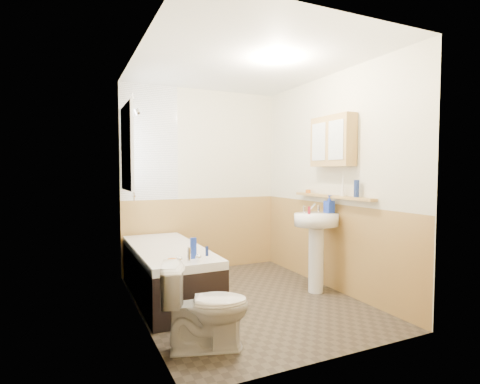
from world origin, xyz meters
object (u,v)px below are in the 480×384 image
pine_shelf (332,196)px  medicine_cabinet (332,141)px  toilet (206,307)px  bathtub (168,271)px  sink (316,236)px

pine_shelf → medicine_cabinet: size_ratio=2.08×
toilet → pine_shelf: size_ratio=0.52×
bathtub → sink: size_ratio=1.75×
medicine_cabinet → toilet: bearing=-158.0°
bathtub → pine_shelf: 2.02m
bathtub → sink: 1.70m
toilet → medicine_cabinet: 2.36m
toilet → pine_shelf: 2.09m
bathtub → medicine_cabinet: (1.74, -0.60, 1.43)m
bathtub → sink: sink is taller
toilet → medicine_cabinet: medicine_cabinet is taller
pine_shelf → medicine_cabinet: bearing=-127.3°
sink → medicine_cabinet: medicine_cabinet is taller
pine_shelf → medicine_cabinet: medicine_cabinet is taller
toilet → sink: sink is taller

